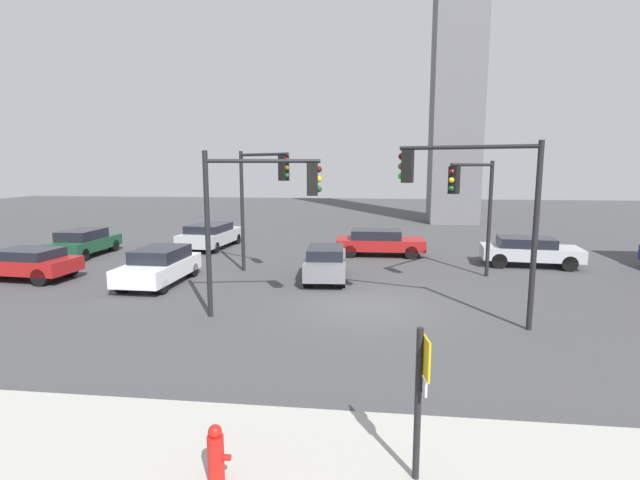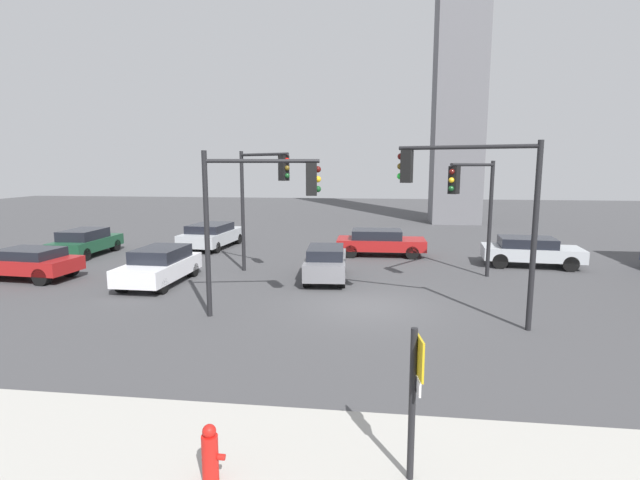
{
  "view_description": "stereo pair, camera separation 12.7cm",
  "coord_description": "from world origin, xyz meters",
  "px_view_note": "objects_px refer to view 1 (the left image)",
  "views": [
    {
      "loc": [
        0.27,
        -15.59,
        4.68
      ],
      "look_at": [
        -1.97,
        3.09,
        1.75
      ],
      "focal_mm": 26.82,
      "sensor_mm": 36.0,
      "label": 1
    },
    {
      "loc": [
        0.4,
        -15.58,
        4.68
      ],
      "look_at": [
        -1.97,
        3.09,
        1.75
      ],
      "focal_mm": 26.82,
      "sensor_mm": 36.0,
      "label": 2
    }
  ],
  "objects_px": {
    "traffic_light_1": "(470,192)",
    "car_6": "(26,263)",
    "direction_sign": "(420,388)",
    "car_0": "(529,250)",
    "car_5": "(211,235)",
    "traffic_light_0": "(260,200)",
    "car_7": "(326,262)",
    "car_3": "(84,242)",
    "traffic_light_2": "(473,195)",
    "fire_hydrant": "(216,454)",
    "car_4": "(379,242)",
    "traffic_light_3": "(262,187)",
    "car_2": "(159,265)"
  },
  "relations": [
    {
      "from": "traffic_light_1",
      "to": "fire_hydrant",
      "type": "relative_size",
      "value": 6.11
    },
    {
      "from": "traffic_light_1",
      "to": "car_6",
      "type": "relative_size",
      "value": 1.26
    },
    {
      "from": "car_0",
      "to": "car_5",
      "type": "relative_size",
      "value": 0.94
    },
    {
      "from": "traffic_light_0",
      "to": "traffic_light_3",
      "type": "bearing_deg",
      "value": 91.66
    },
    {
      "from": "car_5",
      "to": "car_7",
      "type": "xyz_separation_m",
      "value": [
        7.38,
        -6.87,
        -0.01
      ]
    },
    {
      "from": "traffic_light_3",
      "to": "car_7",
      "type": "distance_m",
      "value": 4.15
    },
    {
      "from": "traffic_light_1",
      "to": "traffic_light_2",
      "type": "distance_m",
      "value": 4.93
    },
    {
      "from": "traffic_light_2",
      "to": "car_7",
      "type": "xyz_separation_m",
      "value": [
        -5.77,
        0.0,
        -2.81
      ]
    },
    {
      "from": "direction_sign",
      "to": "car_2",
      "type": "height_order",
      "value": "direction_sign"
    },
    {
      "from": "car_7",
      "to": "car_2",
      "type": "bearing_deg",
      "value": 99.02
    },
    {
      "from": "traffic_light_2",
      "to": "car_6",
      "type": "xyz_separation_m",
      "value": [
        -18.06,
        -1.49,
        -2.83
      ]
    },
    {
      "from": "direction_sign",
      "to": "car_4",
      "type": "distance_m",
      "value": 18.48
    },
    {
      "from": "traffic_light_1",
      "to": "car_6",
      "type": "height_order",
      "value": "traffic_light_1"
    },
    {
      "from": "fire_hydrant",
      "to": "car_5",
      "type": "relative_size",
      "value": 0.18
    },
    {
      "from": "traffic_light_0",
      "to": "fire_hydrant",
      "type": "xyz_separation_m",
      "value": [
        1.31,
        -8.19,
        -3.06
      ]
    },
    {
      "from": "car_5",
      "to": "car_6",
      "type": "height_order",
      "value": "car_5"
    },
    {
      "from": "car_6",
      "to": "traffic_light_0",
      "type": "bearing_deg",
      "value": 166.7
    },
    {
      "from": "traffic_light_1",
      "to": "fire_hydrant",
      "type": "bearing_deg",
      "value": 78.06
    },
    {
      "from": "traffic_light_0",
      "to": "traffic_light_2",
      "type": "xyz_separation_m",
      "value": [
        7.26,
        4.96,
        -0.08
      ]
    },
    {
      "from": "traffic_light_0",
      "to": "car_3",
      "type": "height_order",
      "value": "traffic_light_0"
    },
    {
      "from": "direction_sign",
      "to": "car_5",
      "type": "height_order",
      "value": "direction_sign"
    },
    {
      "from": "traffic_light_0",
      "to": "traffic_light_3",
      "type": "distance_m",
      "value": 5.57
    },
    {
      "from": "fire_hydrant",
      "to": "car_7",
      "type": "relative_size",
      "value": 0.22
    },
    {
      "from": "car_3",
      "to": "traffic_light_2",
      "type": "bearing_deg",
      "value": -101.81
    },
    {
      "from": "car_0",
      "to": "fire_hydrant",
      "type": "bearing_deg",
      "value": -113.25
    },
    {
      "from": "traffic_light_1",
      "to": "car_4",
      "type": "height_order",
      "value": "traffic_light_1"
    },
    {
      "from": "traffic_light_0",
      "to": "traffic_light_1",
      "type": "distance_m",
      "value": 6.25
    },
    {
      "from": "direction_sign",
      "to": "traffic_light_2",
      "type": "height_order",
      "value": "traffic_light_2"
    },
    {
      "from": "car_4",
      "to": "car_6",
      "type": "xyz_separation_m",
      "value": [
        -14.49,
        -7.21,
        -0.02
      ]
    },
    {
      "from": "car_3",
      "to": "car_5",
      "type": "relative_size",
      "value": 0.87
    },
    {
      "from": "traffic_light_2",
      "to": "car_4",
      "type": "xyz_separation_m",
      "value": [
        -3.57,
        5.73,
        -2.82
      ]
    },
    {
      "from": "fire_hydrant",
      "to": "car_5",
      "type": "bearing_deg",
      "value": 109.79
    },
    {
      "from": "direction_sign",
      "to": "car_0",
      "type": "bearing_deg",
      "value": 60.42
    },
    {
      "from": "car_6",
      "to": "car_7",
      "type": "height_order",
      "value": "car_7"
    },
    {
      "from": "traffic_light_2",
      "to": "car_5",
      "type": "bearing_deg",
      "value": -82.77
    },
    {
      "from": "car_3",
      "to": "direction_sign",
      "type": "bearing_deg",
      "value": -136.76
    },
    {
      "from": "traffic_light_3",
      "to": "car_0",
      "type": "xyz_separation_m",
      "value": [
        11.96,
        3.4,
        -3.06
      ]
    },
    {
      "from": "traffic_light_0",
      "to": "traffic_light_2",
      "type": "distance_m",
      "value": 8.79
    },
    {
      "from": "traffic_light_0",
      "to": "car_6",
      "type": "height_order",
      "value": "traffic_light_0"
    },
    {
      "from": "car_2",
      "to": "car_5",
      "type": "relative_size",
      "value": 0.87
    },
    {
      "from": "car_3",
      "to": "car_6",
      "type": "height_order",
      "value": "car_3"
    },
    {
      "from": "direction_sign",
      "to": "traffic_light_3",
      "type": "relative_size",
      "value": 0.43
    },
    {
      "from": "traffic_light_2",
      "to": "car_2",
      "type": "relative_size",
      "value": 1.16
    },
    {
      "from": "car_2",
      "to": "car_6",
      "type": "relative_size",
      "value": 0.99
    },
    {
      "from": "direction_sign",
      "to": "car_3",
      "type": "bearing_deg",
      "value": 125.64
    },
    {
      "from": "traffic_light_0",
      "to": "car_5",
      "type": "distance_m",
      "value": 13.53
    },
    {
      "from": "car_4",
      "to": "car_7",
      "type": "distance_m",
      "value": 6.13
    },
    {
      "from": "car_3",
      "to": "car_7",
      "type": "relative_size",
      "value": 1.04
    },
    {
      "from": "traffic_light_3",
      "to": "car_7",
      "type": "xyz_separation_m",
      "value": [
        2.76,
        -0.46,
        -3.06
      ]
    },
    {
      "from": "traffic_light_0",
      "to": "car_2",
      "type": "relative_size",
      "value": 1.22
    }
  ]
}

